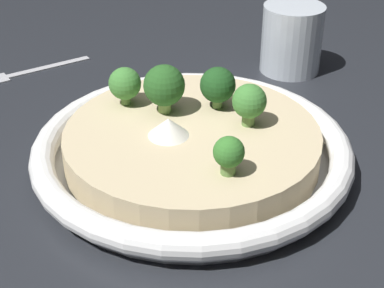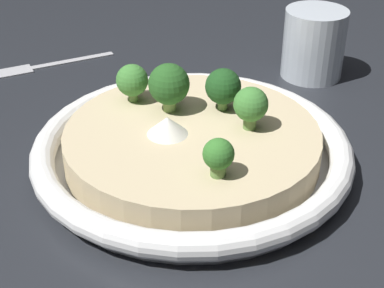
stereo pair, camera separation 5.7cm
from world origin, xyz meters
name	(u,v)px [view 2 (the right image)]	position (x,y,z in m)	size (l,w,h in m)	color
ground_plane	(192,164)	(0.00, 0.00, 0.00)	(6.00, 6.00, 0.00)	#23262B
risotto_bowl	(192,148)	(0.00, 0.00, 0.02)	(0.31, 0.31, 0.04)	white
cheese_sprinkle	(167,126)	(-0.01, -0.02, 0.05)	(0.04, 0.04, 0.02)	white
broccoli_right	(218,156)	(0.08, -0.02, 0.06)	(0.03, 0.03, 0.03)	#668E47
broccoli_front_left	(132,81)	(-0.08, -0.02, 0.06)	(0.03, 0.03, 0.04)	#668E47
broccoli_back_right	(251,105)	(0.02, 0.05, 0.06)	(0.03, 0.03, 0.04)	#668E47
broccoli_back	(223,87)	(-0.02, 0.05, 0.06)	(0.04, 0.04, 0.04)	#668E47
broccoli_left	(172,84)	(-0.05, 0.00, 0.07)	(0.04, 0.04, 0.05)	#84A856
drinking_glass	(314,44)	(-0.10, 0.23, 0.04)	(0.08, 0.08, 0.09)	silver
fork_utensil	(42,66)	(-0.30, -0.06, 0.00)	(0.03, 0.16, 0.00)	#B7B7BC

